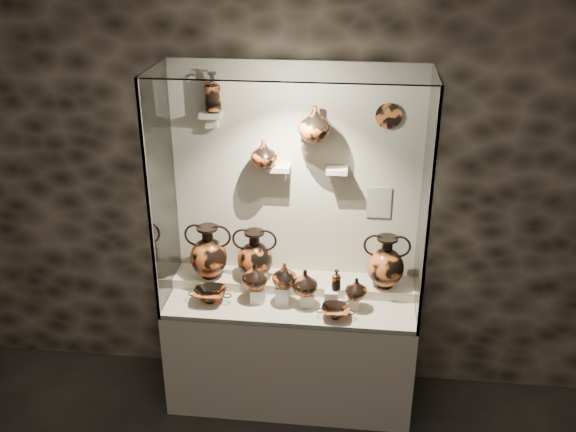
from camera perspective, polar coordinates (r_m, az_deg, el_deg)
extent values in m
cube|color=black|center=(4.38, 0.72, 3.39)|extent=(5.00, 0.02, 3.20)
cube|color=beige|center=(4.68, 0.23, -11.89)|extent=(1.70, 0.60, 0.80)
cube|color=beige|center=(4.45, 0.24, -7.58)|extent=(1.68, 0.58, 0.03)
cube|color=beige|center=(4.58, 0.48, -6.06)|extent=(1.70, 0.25, 0.10)
cube|color=beige|center=(4.38, 0.71, 3.37)|extent=(1.70, 0.03, 1.60)
cube|color=white|center=(3.82, -0.22, 0.08)|extent=(1.70, 0.01, 1.60)
cube|color=white|center=(4.25, -11.15, 2.25)|extent=(0.01, 0.60, 1.60)
cube|color=white|center=(4.09, 12.13, 1.23)|extent=(0.01, 0.60, 1.60)
cube|color=white|center=(3.85, 0.29, 12.78)|extent=(1.70, 0.60, 0.01)
cube|color=gray|center=(4.00, -12.25, 0.67)|extent=(0.02, 0.02, 1.60)
cube|color=gray|center=(3.82, 12.39, -0.47)|extent=(0.02, 0.02, 1.60)
cube|color=silver|center=(4.40, -2.70, -7.03)|extent=(0.09, 0.09, 0.10)
cube|color=silver|center=(4.37, -0.48, -7.00)|extent=(0.09, 0.09, 0.13)
cube|color=silver|center=(4.36, 1.75, -7.35)|extent=(0.09, 0.09, 0.09)
cube|color=silver|center=(4.35, 3.87, -7.30)|extent=(0.09, 0.09, 0.12)
cube|color=silver|center=(4.36, 5.72, -7.61)|extent=(0.09, 0.09, 0.08)
cube|color=beige|center=(4.25, -6.85, 8.95)|extent=(0.14, 0.12, 0.04)
cube|color=beige|center=(4.28, -0.72, 4.31)|extent=(0.14, 0.12, 0.04)
cube|color=beige|center=(4.20, 1.99, 6.77)|extent=(0.10, 0.12, 0.04)
cube|color=beige|center=(4.25, 4.38, 4.10)|extent=(0.14, 0.12, 0.04)
imported|color=#C45A25|center=(4.34, -2.95, -5.32)|extent=(0.18, 0.18, 0.18)
imported|color=#BB4A21|center=(4.29, -0.31, -5.29)|extent=(0.18, 0.18, 0.17)
imported|color=#C45A25|center=(4.28, 1.52, -5.92)|extent=(0.22, 0.22, 0.18)
imported|color=#C45A25|center=(4.29, 6.09, -6.42)|extent=(0.19, 0.19, 0.15)
imported|color=#BB4A21|center=(4.22, -2.16, 5.58)|extent=(0.21, 0.21, 0.18)
imported|color=#BB4A21|center=(4.10, 2.37, 8.23)|extent=(0.24, 0.24, 0.22)
cylinder|color=#BE5A25|center=(4.19, 8.93, 8.79)|extent=(0.17, 0.02, 0.17)
cube|color=beige|center=(4.39, 8.07, 1.20)|extent=(0.16, 0.01, 0.22)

